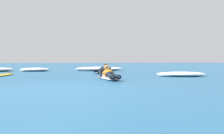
{
  "coord_description": "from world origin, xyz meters",
  "views": [
    {
      "loc": [
        0.08,
        -5.79,
        0.65
      ],
      "look_at": [
        2.59,
        5.35,
        0.36
      ],
      "focal_mm": 40.53,
      "sensor_mm": 36.0,
      "label": 1
    }
  ],
  "objects": [
    {
      "name": "ground_plane",
      "position": [
        0.0,
        10.0,
        0.0
      ],
      "size": [
        120.0,
        120.0,
        0.0
      ],
      "primitive_type": "plane",
      "color": "#235B84"
    },
    {
      "name": "surfer_far",
      "position": [
        2.58,
        7.5,
        0.14
      ],
      "size": [
        1.46,
        2.49,
        0.55
      ],
      "color": "silver",
      "rests_on": "ground"
    },
    {
      "name": "whitewater_mid_left",
      "position": [
        -1.13,
        10.32,
        0.1
      ],
      "size": [
        1.8,
        1.17,
        0.22
      ],
      "color": "white",
      "rests_on": "ground"
    },
    {
      "name": "drifting_surfboard",
      "position": [
        -2.14,
        5.99,
        0.03
      ],
      "size": [
        0.86,
        2.22,
        0.16
      ],
      "color": "yellow",
      "rests_on": "ground"
    },
    {
      "name": "whitewater_mid_right",
      "position": [
        5.15,
        3.75,
        0.09
      ],
      "size": [
        2.19,
        1.41,
        0.19
      ],
      "color": "white",
      "rests_on": "ground"
    },
    {
      "name": "whitewater_front",
      "position": [
        2.83,
        10.09,
        0.12
      ],
      "size": [
        3.13,
        1.32,
        0.26
      ],
      "color": "white",
      "rests_on": "ground"
    },
    {
      "name": "surfer_near",
      "position": [
        1.95,
        3.03,
        0.13
      ],
      "size": [
        0.61,
        2.66,
        0.55
      ],
      "color": "silver",
      "rests_on": "ground"
    }
  ]
}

